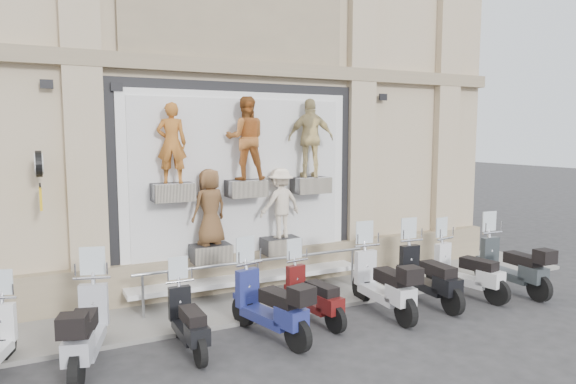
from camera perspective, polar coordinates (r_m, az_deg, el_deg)
name	(u,v)px	position (r m, az deg, el deg)	size (l,w,h in m)	color
ground	(304,338)	(9.09, 1.81, -15.93)	(90.00, 90.00, 0.00)	#2C2C2E
sidewalk	(256,300)	(10.86, -3.58, -11.92)	(16.00, 2.20, 0.08)	gray
building	(186,42)	(15.15, -11.29, 16.00)	(14.00, 8.60, 12.00)	tan
shop_vitrine	(247,183)	(10.99, -4.53, 0.99)	(5.60, 0.86, 4.30)	black
guard_rail	(258,282)	(10.64, -3.38, -9.91)	(5.06, 0.10, 0.93)	#9EA0A5
clock_sign_bracket	(39,172)	(9.88, -25.91, 1.98)	(0.10, 0.80, 1.02)	black
scooter_c	(86,313)	(8.31, -21.55, -12.39)	(0.61, 2.08, 1.69)	#9D9FAA
scooter_d	(188,308)	(8.51, -11.05, -12.55)	(0.51, 1.75, 1.42)	black
scooter_e	(269,291)	(8.81, -2.15, -10.93)	(0.60, 2.04, 1.66)	navy
scooter_f	(313,283)	(9.59, 2.78, -10.08)	(0.53, 1.81, 1.47)	#4C0D0D
scooter_g	(383,270)	(10.13, 10.49, -8.57)	(0.61, 2.10, 1.71)	silver
scooter_h	(428,263)	(10.93, 15.33, -7.66)	(0.60, 2.07, 1.68)	black
scooter_i	(467,259)	(11.64, 19.23, -7.06)	(0.58, 2.00, 1.63)	silver
scooter_j	(512,254)	(12.34, 23.59, -6.32)	(0.61, 2.08, 1.69)	#292F32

